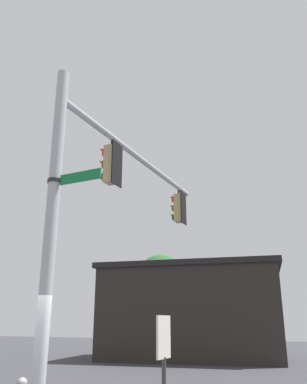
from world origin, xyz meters
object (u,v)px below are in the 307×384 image
(traffic_light_mid_inner, at_px, (179,208))
(street_name_sign, at_px, (67,179))
(traffic_light_nearest_pole, at_px, (111,164))
(historical_marker, at_px, (164,357))

(traffic_light_mid_inner, distance_m, street_name_sign, 7.12)
(traffic_light_nearest_pole, relative_size, street_name_sign, 1.00)
(street_name_sign, bearing_deg, traffic_light_mid_inner, 0.79)
(traffic_light_nearest_pole, height_order, traffic_light_mid_inner, same)
(traffic_light_nearest_pole, height_order, street_name_sign, traffic_light_nearest_pole)
(traffic_light_nearest_pole, distance_m, street_name_sign, 2.53)
(traffic_light_mid_inner, height_order, street_name_sign, traffic_light_mid_inner)
(traffic_light_nearest_pole, xyz_separation_m, traffic_light_mid_inner, (4.80, -0.16, 0.00))
(traffic_light_mid_inner, bearing_deg, street_name_sign, -179.21)
(historical_marker, bearing_deg, street_name_sign, 115.62)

